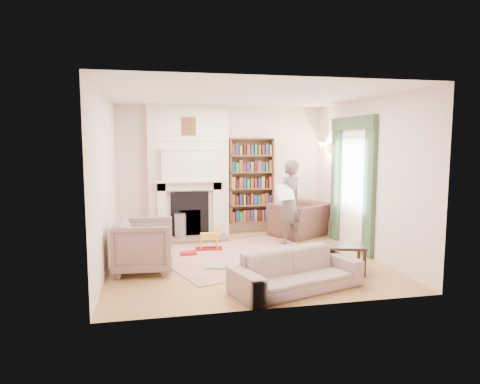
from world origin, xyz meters
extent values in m
plane|color=olive|center=(0.00, 0.00, 0.00)|extent=(4.50, 4.50, 0.00)
plane|color=white|center=(0.00, 0.00, 2.80)|extent=(4.50, 4.50, 0.00)
plane|color=white|center=(0.00, 2.25, 1.40)|extent=(4.50, 0.00, 4.50)
plane|color=white|center=(0.00, -2.25, 1.40)|extent=(4.50, 0.00, 4.50)
plane|color=white|center=(-2.25, 0.00, 1.40)|extent=(0.00, 4.50, 4.50)
plane|color=white|center=(2.25, 0.00, 1.40)|extent=(0.00, 4.50, 4.50)
cube|color=white|center=(-0.75, 2.08, 1.40)|extent=(1.70, 0.35, 2.80)
cube|color=silver|center=(-0.75, 1.79, 1.22)|extent=(1.47, 0.24, 0.05)
cube|color=black|center=(-0.75, 1.88, 0.50)|extent=(0.80, 0.06, 0.96)
cube|color=silver|center=(-0.75, 1.81, 1.55)|extent=(1.15, 0.18, 0.62)
cube|color=brown|center=(0.65, 2.12, 1.18)|extent=(1.00, 0.24, 1.85)
cube|color=silver|center=(2.23, 0.40, 1.45)|extent=(0.02, 0.90, 1.30)
cube|color=#324E35|center=(2.20, -0.30, 1.20)|extent=(0.07, 0.32, 2.40)
cube|color=#324E35|center=(2.20, 1.10, 1.20)|extent=(0.07, 0.32, 2.40)
cube|color=#324E35|center=(2.19, 0.40, 2.38)|extent=(0.09, 1.70, 0.24)
cube|color=#BAA48D|center=(0.08, 0.19, 0.01)|extent=(3.45, 3.03, 0.01)
imported|color=#442824|center=(1.59, 1.53, 0.36)|extent=(1.46, 1.41, 0.72)
imported|color=gray|center=(-1.68, -0.37, 0.41)|extent=(0.96, 0.94, 0.82)
imported|color=#BFB49E|center=(0.40, -1.67, 0.27)|extent=(1.97, 1.24, 0.54)
imported|color=#544743|center=(1.14, 0.93, 0.84)|extent=(0.73, 0.66, 1.68)
cube|color=white|center=(0.99, 0.73, 1.07)|extent=(0.44, 0.33, 0.30)
cylinder|color=#9E9FA5|center=(-0.96, 1.71, 0.28)|extent=(0.25, 0.25, 0.55)
cube|color=#E6C851|center=(-0.54, -0.40, 0.03)|extent=(0.40, 0.40, 0.03)
cube|color=#B51419|center=(-0.91, 0.44, 0.04)|extent=(0.29, 0.21, 0.05)
cube|color=red|center=(0.20, -0.27, 0.02)|extent=(0.25, 0.19, 0.02)
cube|color=red|center=(0.50, -0.49, 0.02)|extent=(0.30, 0.29, 0.02)
camera|label=1|loc=(-1.54, -7.11, 2.05)|focal=32.00mm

